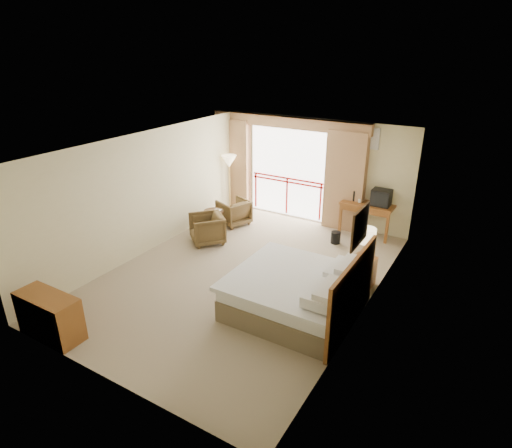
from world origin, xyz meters
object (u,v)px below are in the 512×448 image
Objects in this scene: armchair_near at (208,242)px; dresser at (49,316)px; side_table at (214,217)px; floor_lamp at (229,163)px; desk at (368,210)px; tv at (381,198)px; armchair_far at (234,224)px; bed at (298,293)px; wastebasket at (336,238)px; table_lamp at (367,236)px; nightstand at (362,273)px.

dresser reaches higher than armchair_near.
side_table is 0.34× the size of floor_lamp.
desk is 0.49m from tv.
tv is at bearing 129.07° from armchair_far.
floor_lamp is at bearing 137.35° from bed.
wastebasket is at bearing -147.56° from tv.
armchair_far is (-3.88, 1.30, -1.06)m from table_lamp.
armchair_near is at bearing -176.35° from nightstand.
nightstand is 5.08m from floor_lamp.
wastebasket is 0.52× the size of side_table.
floor_lamp reaches higher than wastebasket.
table_lamp is at bearing 47.65° from dresser.
armchair_near is (-3.10, 1.49, -0.38)m from bed.
nightstand is 4.11m from side_table.
desk is 7.31m from dresser.
floor_lamp is at bearing 150.05° from armchair_near.
tv is (-0.40, 2.46, 0.72)m from nightstand.
side_table is 4.79m from dresser.
wastebasket is (-1.15, 1.55, -0.92)m from table_lamp.
dresser is at bearing -139.38° from bed.
table_lamp reaches higher than wastebasket.
tv is 7.41m from dresser.
armchair_far is at bearing -156.43° from desk.
wastebasket is 0.18× the size of floor_lamp.
bed reaches higher than armchair_far.
desk is at bearing 63.98° from wastebasket.
nightstand is 0.76m from table_lamp.
armchair_far is at bearing -174.77° from wastebasket.
table_lamp reaches higher than nightstand.
wastebasket is (-0.75, -0.86, -0.88)m from tv.
tv is at bearing 62.76° from dresser.
nightstand is 0.47× the size of desk.
floor_lamp is (-4.50, 2.04, 0.32)m from table_lamp.
bed reaches higher than side_table.
desk is 1.73× the size of armchair_far.
tv is 0.58× the size of armchair_near.
floor_lamp is at bearing 155.65° from table_lamp.
desk is at bearing 89.96° from bed.
side_table is at bearing 175.01° from nightstand.
dresser is (-3.42, -6.54, -0.65)m from tv.
bed is at bearing -111.61° from nightstand.
tv is at bearing -8.18° from desk.
table_lamp is at bearing 64.40° from bed.
dresser is at bearing -115.15° from wastebasket.
armchair_far is 0.96× the size of armchair_near.
bed reaches higher than desk.
floor_lamp is at bearing 171.72° from wastebasket.
nightstand is 2.59m from tv.
floor_lamp is at bearing 168.70° from tv.
bed is 1.90× the size of dresser.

